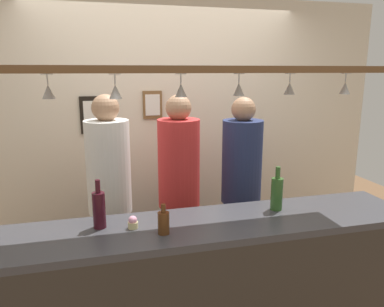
{
  "coord_description": "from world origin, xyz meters",
  "views": [
    {
      "loc": [
        -0.65,
        -2.39,
        1.93
      ],
      "look_at": [
        0.0,
        0.1,
        1.34
      ],
      "focal_mm": 34.23,
      "sensor_mm": 36.0,
      "label": 1
    }
  ],
  "objects_px": {
    "cupcake": "(133,223)",
    "picture_frame_caricature": "(95,115)",
    "bottle_champagne_green": "(277,193)",
    "person_right_navy_shirt": "(241,177)",
    "bottle_beer_brown_stubby": "(164,222)",
    "person_left_white_patterned_shirt": "(109,183)",
    "picture_frame_crest": "(152,105)",
    "bottle_wine_dark_red": "(99,209)",
    "person_middle_red_shirt": "(179,179)"
  },
  "relations": [
    {
      "from": "bottle_wine_dark_red",
      "to": "picture_frame_crest",
      "type": "bearing_deg",
      "value": 68.07
    },
    {
      "from": "bottle_wine_dark_red",
      "to": "bottle_champagne_green",
      "type": "xyz_separation_m",
      "value": [
        1.17,
        0.0,
        0.0
      ]
    },
    {
      "from": "bottle_beer_brown_stubby",
      "to": "bottle_champagne_green",
      "type": "bearing_deg",
      "value": 12.63
    },
    {
      "from": "picture_frame_crest",
      "to": "cupcake",
      "type": "bearing_deg",
      "value": -103.81
    },
    {
      "from": "picture_frame_caricature",
      "to": "picture_frame_crest",
      "type": "bearing_deg",
      "value": 0.0
    },
    {
      "from": "picture_frame_crest",
      "to": "person_right_navy_shirt",
      "type": "bearing_deg",
      "value": -43.66
    },
    {
      "from": "picture_frame_caricature",
      "to": "person_left_white_patterned_shirt",
      "type": "bearing_deg",
      "value": -82.49
    },
    {
      "from": "person_left_white_patterned_shirt",
      "to": "person_right_navy_shirt",
      "type": "distance_m",
      "value": 1.11
    },
    {
      "from": "bottle_beer_brown_stubby",
      "to": "cupcake",
      "type": "relative_size",
      "value": 2.31
    },
    {
      "from": "person_left_white_patterned_shirt",
      "to": "bottle_beer_brown_stubby",
      "type": "relative_size",
      "value": 9.75
    },
    {
      "from": "bottle_champagne_green",
      "to": "picture_frame_caricature",
      "type": "bearing_deg",
      "value": 131.59
    },
    {
      "from": "person_left_white_patterned_shirt",
      "to": "bottle_champagne_green",
      "type": "distance_m",
      "value": 1.28
    },
    {
      "from": "person_left_white_patterned_shirt",
      "to": "bottle_wine_dark_red",
      "type": "xyz_separation_m",
      "value": [
        -0.08,
        -0.69,
        0.06
      ]
    },
    {
      "from": "person_middle_red_shirt",
      "to": "bottle_wine_dark_red",
      "type": "relative_size",
      "value": 5.81
    },
    {
      "from": "person_right_navy_shirt",
      "to": "picture_frame_crest",
      "type": "xyz_separation_m",
      "value": [
        -0.66,
        0.63,
        0.57
      ]
    },
    {
      "from": "person_middle_red_shirt",
      "to": "picture_frame_crest",
      "type": "distance_m",
      "value": 0.85
    },
    {
      "from": "bottle_wine_dark_red",
      "to": "bottle_beer_brown_stubby",
      "type": "xyz_separation_m",
      "value": [
        0.36,
        -0.18,
        -0.05
      ]
    },
    {
      "from": "bottle_champagne_green",
      "to": "picture_frame_crest",
      "type": "distance_m",
      "value": 1.54
    },
    {
      "from": "person_right_navy_shirt",
      "to": "bottle_beer_brown_stubby",
      "type": "bearing_deg",
      "value": -133.89
    },
    {
      "from": "bottle_champagne_green",
      "to": "bottle_beer_brown_stubby",
      "type": "height_order",
      "value": "bottle_champagne_green"
    },
    {
      "from": "picture_frame_crest",
      "to": "picture_frame_caricature",
      "type": "xyz_separation_m",
      "value": [
        -0.53,
        0.0,
        -0.08
      ]
    },
    {
      "from": "bottle_beer_brown_stubby",
      "to": "picture_frame_crest",
      "type": "bearing_deg",
      "value": 83.41
    },
    {
      "from": "cupcake",
      "to": "picture_frame_caricature",
      "type": "distance_m",
      "value": 1.47
    },
    {
      "from": "bottle_champagne_green",
      "to": "cupcake",
      "type": "bearing_deg",
      "value": -176.35
    },
    {
      "from": "bottle_wine_dark_red",
      "to": "bottle_champagne_green",
      "type": "height_order",
      "value": "same"
    },
    {
      "from": "bottle_beer_brown_stubby",
      "to": "picture_frame_crest",
      "type": "relative_size",
      "value": 0.69
    },
    {
      "from": "person_right_navy_shirt",
      "to": "cupcake",
      "type": "relative_size",
      "value": 21.98
    },
    {
      "from": "bottle_beer_brown_stubby",
      "to": "picture_frame_caricature",
      "type": "relative_size",
      "value": 0.53
    },
    {
      "from": "person_left_white_patterned_shirt",
      "to": "bottle_beer_brown_stubby",
      "type": "bearing_deg",
      "value": -72.4
    },
    {
      "from": "person_middle_red_shirt",
      "to": "picture_frame_caricature",
      "type": "distance_m",
      "value": 1.02
    },
    {
      "from": "cupcake",
      "to": "picture_frame_crest",
      "type": "height_order",
      "value": "picture_frame_crest"
    },
    {
      "from": "bottle_beer_brown_stubby",
      "to": "picture_frame_caricature",
      "type": "bearing_deg",
      "value": 103.44
    },
    {
      "from": "bottle_champagne_green",
      "to": "cupcake",
      "type": "height_order",
      "value": "bottle_champagne_green"
    },
    {
      "from": "person_left_white_patterned_shirt",
      "to": "person_middle_red_shirt",
      "type": "height_order",
      "value": "person_left_white_patterned_shirt"
    },
    {
      "from": "picture_frame_caricature",
      "to": "bottle_wine_dark_red",
      "type": "bearing_deg",
      "value": -89.99
    },
    {
      "from": "bottle_wine_dark_red",
      "to": "bottle_champagne_green",
      "type": "distance_m",
      "value": 1.17
    },
    {
      "from": "bottle_wine_dark_red",
      "to": "cupcake",
      "type": "height_order",
      "value": "bottle_wine_dark_red"
    },
    {
      "from": "person_right_navy_shirt",
      "to": "picture_frame_caricature",
      "type": "height_order",
      "value": "person_right_navy_shirt"
    },
    {
      "from": "bottle_wine_dark_red",
      "to": "bottle_beer_brown_stubby",
      "type": "relative_size",
      "value": 1.67
    },
    {
      "from": "person_middle_red_shirt",
      "to": "bottle_wine_dark_red",
      "type": "height_order",
      "value": "person_middle_red_shirt"
    },
    {
      "from": "person_left_white_patterned_shirt",
      "to": "cupcake",
      "type": "distance_m",
      "value": 0.76
    },
    {
      "from": "person_right_navy_shirt",
      "to": "bottle_wine_dark_red",
      "type": "xyz_separation_m",
      "value": [
        -1.19,
        -0.69,
        0.08
      ]
    },
    {
      "from": "person_left_white_patterned_shirt",
      "to": "person_middle_red_shirt",
      "type": "xyz_separation_m",
      "value": [
        0.56,
        -0.0,
        -0.01
      ]
    },
    {
      "from": "person_middle_red_shirt",
      "to": "picture_frame_caricature",
      "type": "xyz_separation_m",
      "value": [
        -0.64,
        0.63,
        0.47
      ]
    },
    {
      "from": "bottle_beer_brown_stubby",
      "to": "picture_frame_caricature",
      "type": "distance_m",
      "value": 1.6
    },
    {
      "from": "bottle_wine_dark_red",
      "to": "bottle_beer_brown_stubby",
      "type": "distance_m",
      "value": 0.4
    },
    {
      "from": "bottle_champagne_green",
      "to": "bottle_beer_brown_stubby",
      "type": "relative_size",
      "value": 1.67
    },
    {
      "from": "person_left_white_patterned_shirt",
      "to": "picture_frame_caricature",
      "type": "xyz_separation_m",
      "value": [
        -0.08,
        0.63,
        0.47
      ]
    },
    {
      "from": "person_left_white_patterned_shirt",
      "to": "bottle_champagne_green",
      "type": "bearing_deg",
      "value": -32.28
    },
    {
      "from": "person_middle_red_shirt",
      "to": "bottle_champagne_green",
      "type": "height_order",
      "value": "person_middle_red_shirt"
    }
  ]
}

